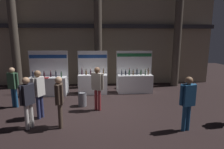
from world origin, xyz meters
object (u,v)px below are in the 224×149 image
Objects in this scene: exhibitor_booth_2 at (135,82)px; visitor_4 at (13,84)px; exhibitor_booth_1 at (93,82)px; visitor_2 at (97,85)px; visitor_1 at (59,98)px; visitor_5 at (39,90)px; visitor_6 at (188,99)px; exhibitor_booth_0 at (48,84)px; visitor_3 at (27,98)px; trash_bin at (82,99)px.

visitor_4 is at bearing -160.73° from exhibitor_booth_2.
visitor_2 is at bearing -83.05° from exhibitor_booth_1.
visitor_5 reaches higher than visitor_1.
visitor_2 reaches higher than visitor_6.
exhibitor_booth_0 reaches higher than visitor_6.
exhibitor_booth_2 is 1.26× the size of visitor_2.
visitor_5 is (0.51, -2.91, 0.49)m from exhibitor_booth_0.
visitor_3 is at bearing -116.12° from exhibitor_booth_1.
visitor_3 is at bearing -136.84° from exhibitor_booth_2.
exhibitor_booth_0 is 1.32× the size of visitor_6.
exhibitor_booth_2 is (4.60, 0.23, 0.00)m from exhibitor_booth_0.
visitor_3 is 0.98× the size of visitor_6.
exhibitor_booth_1 is 3.98m from visitor_1.
visitor_5 is (0.10, 0.78, 0.05)m from visitor_3.
visitor_2 is 1.03× the size of visitor_6.
visitor_1 is at bearing 77.31° from visitor_2.
visitor_1 is 4.03m from visitor_6.
visitor_5 is at bearing -140.63° from trash_bin.
visitor_4 is at bearing -135.59° from visitor_1.
visitor_4 is at bearing 144.02° from visitor_6.
trash_bin is 4.30m from visitor_6.
trash_bin is 1.99m from visitor_5.
exhibitor_booth_0 reaches higher than visitor_2.
visitor_6 is (6.36, -2.44, 0.02)m from visitor_4.
exhibitor_booth_1 reaches higher than visitor_2.
trash_bin is 1.14m from visitor_2.
exhibitor_booth_0 reaches higher than visitor_1.
exhibitor_booth_1 is 2.29m from exhibitor_booth_2.
visitor_3 is at bearing -95.25° from visitor_1.
trash_bin is at bearing 159.61° from visitor_1.
visitor_5 is (-1.42, -1.16, 0.77)m from trash_bin.
exhibitor_booth_2 reaches higher than trash_bin.
exhibitor_booth_0 is 2.00m from visitor_4.
visitor_2 is at bearing 134.56° from visitor_1.
visitor_5 is at bearing 150.85° from visitor_6.
visitor_6 is (0.81, -4.38, 0.47)m from exhibitor_booth_2.
exhibitor_booth_2 is at bearing 1.62° from exhibitor_booth_1.
visitor_6 reaches higher than visitor_3.
visitor_5 is at bearing -120.30° from exhibitor_booth_1.
visitor_5 is (-4.09, -3.14, 0.49)m from exhibitor_booth_2.
exhibitor_booth_1 is 1.01× the size of exhibitor_booth_2.
trash_bin is 2.96m from visitor_4.
visitor_5 is (1.45, -1.20, 0.04)m from visitor_4.
exhibitor_booth_1 is 1.97m from trash_bin.
visitor_2 is (2.61, -2.27, 0.48)m from exhibitor_booth_0.
visitor_4 is 1.89m from visitor_5.
visitor_6 is (5.00, -0.45, 0.03)m from visitor_3.
visitor_2 is at bearing 131.21° from visitor_6.
visitor_1 is 1.00× the size of visitor_3.
visitor_3 is at bearing 140.69° from visitor_4.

